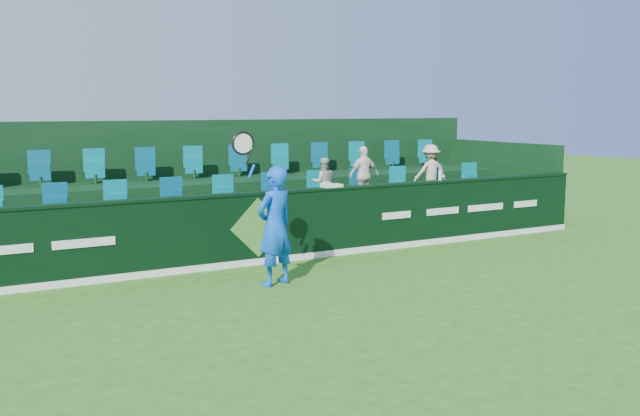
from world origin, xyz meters
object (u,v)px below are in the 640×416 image
spectator_right (430,172)px  towel (332,186)px  tennis_player (275,225)px  drinks_bottle (440,175)px  spectator_left (324,182)px  spectator_middle (364,175)px

spectator_right → towel: 3.47m
tennis_player → drinks_bottle: 4.96m
tennis_player → spectator_right: size_ratio=2.08×
spectator_left → drinks_bottle: (2.22, -1.12, 0.14)m
spectator_right → towel: spectator_right is taller
drinks_bottle → towel: bearing=180.0°
towel → drinks_bottle: bearing=0.0°
tennis_player → spectator_left: tennis_player is taller
spectator_left → spectator_middle: size_ratio=0.83×
tennis_player → spectator_middle: (3.46, 2.73, 0.44)m
spectator_right → drinks_bottle: (-0.61, -1.12, 0.04)m
spectator_left → towel: 1.21m
spectator_left → drinks_bottle: bearing=172.3°
spectator_middle → spectator_right: bearing=178.3°
tennis_player → spectator_left: size_ratio=2.48×
spectator_middle → tennis_player: bearing=36.5°
spectator_left → spectator_middle: bearing=-161.0°
towel → drinks_bottle: size_ratio=1.68×
spectator_middle → towel: 1.84m
spectator_middle → towel: bearing=35.7°
spectator_middle → spectator_right: 1.82m
spectator_right → towel: size_ratio=3.23×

